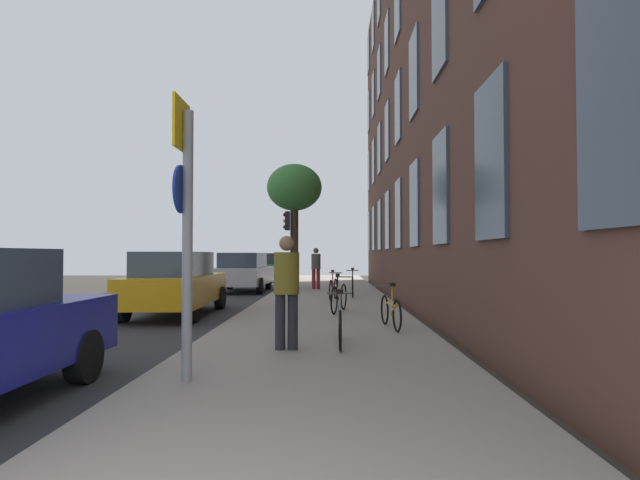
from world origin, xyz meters
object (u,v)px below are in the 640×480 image
object	(u,v)px
bicycle_0	(340,323)
pedestrian_1	(316,265)
sign_post	(185,217)
bicycle_3	(333,288)
tree_near	(294,190)
car_1	(176,283)
car_2	(244,272)
car_3	(265,267)
bicycle_1	(391,310)
traffic_light	(289,235)
pedestrian_0	(287,284)
bicycle_4	(353,285)
bicycle_2	(339,297)

from	to	relation	value
bicycle_0	pedestrian_1	world-z (taller)	pedestrian_1
sign_post	bicycle_3	bearing A→B (deg)	80.30
tree_near	car_1	bearing A→B (deg)	-103.96
car_2	car_3	bearing A→B (deg)	91.31
bicycle_0	bicycle_1	distance (m)	2.17
traffic_light	pedestrian_0	world-z (taller)	traffic_light
traffic_light	pedestrian_1	bearing A→B (deg)	-8.89
bicycle_4	sign_post	bearing A→B (deg)	-101.61
sign_post	pedestrian_0	bearing A→B (deg)	62.72
tree_near	car_2	bearing A→B (deg)	-151.12
traffic_light	car_3	size ratio (longest dim) A/B	0.82
traffic_light	car_3	world-z (taller)	traffic_light
traffic_light	car_2	xyz separation A→B (m)	(-1.89, -0.23, -1.55)
car_1	bicycle_2	bearing A→B (deg)	-1.59
traffic_light	car_2	bearing A→B (deg)	-172.91
bicycle_3	car_3	bearing A→B (deg)	106.10
pedestrian_1	car_3	bearing A→B (deg)	111.22
bicycle_1	sign_post	bearing A→B (deg)	-124.02
traffic_light	bicycle_1	xyz separation A→B (m)	(2.93, -11.52, -1.93)
bicycle_4	traffic_light	bearing A→B (deg)	122.64
tree_near	bicycle_0	distance (m)	14.96
car_1	car_2	distance (m)	8.34
traffic_light	car_1	world-z (taller)	traffic_light
bicycle_1	car_2	xyz separation A→B (m)	(-4.82, 11.29, 0.37)
traffic_light	sign_post	bearing A→B (deg)	-89.71
pedestrian_0	tree_near	bearing A→B (deg)	93.61
sign_post	tree_near	distance (m)	16.82
sign_post	bicycle_2	world-z (taller)	sign_post
bicycle_1	car_1	size ratio (longest dim) A/B	0.36
bicycle_0	car_1	xyz separation A→B (m)	(-4.10, 4.86, 0.37)
bicycle_0	car_1	bearing A→B (deg)	130.17
bicycle_0	bicycle_3	size ratio (longest dim) A/B	0.94
traffic_light	pedestrian_1	size ratio (longest dim) A/B	1.93
pedestrian_0	sign_post	bearing A→B (deg)	-117.28
car_1	sign_post	bearing A→B (deg)	-72.41
tree_near	sign_post	bearing A→B (deg)	-90.26
bicycle_2	car_1	size ratio (longest dim) A/B	0.38
sign_post	car_3	world-z (taller)	sign_post
tree_near	pedestrian_0	xyz separation A→B (m)	(0.93, -14.69, -3.32)
bicycle_1	pedestrian_0	bearing A→B (deg)	-129.04
pedestrian_0	pedestrian_1	bearing A→B (deg)	89.77
bicycle_0	pedestrian_1	distance (m)	13.29
sign_post	car_2	world-z (taller)	sign_post
sign_post	car_1	size ratio (longest dim) A/B	0.72
bicycle_2	pedestrian_1	xyz separation A→B (m)	(-0.83, 8.51, 0.60)
bicycle_0	bicycle_1	world-z (taller)	same
sign_post	bicycle_2	xyz separation A→B (m)	(1.89, 7.06, -1.50)
traffic_light	bicycle_2	world-z (taller)	traffic_light
bicycle_2	bicycle_3	world-z (taller)	bicycle_2
bicycle_4	pedestrian_1	world-z (taller)	pedestrian_1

